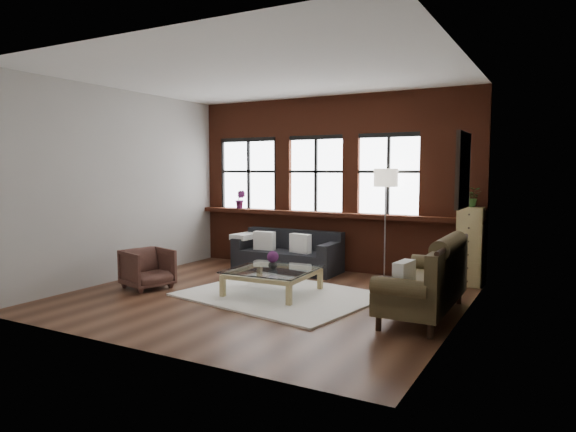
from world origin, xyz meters
The scene contains 26 objects.
floor centered at (0.00, 0.00, 0.00)m, with size 5.50×5.50×0.00m, color #402417.
ceiling centered at (0.00, 0.00, 3.20)m, with size 5.50×5.50×0.00m, color white.
wall_back centered at (0.00, 2.50, 1.60)m, with size 5.50×5.50×0.00m, color #A5A29A.
wall_front centered at (0.00, -2.50, 1.60)m, with size 5.50×5.50×0.00m, color #A5A29A.
wall_left centered at (-2.75, 0.00, 1.60)m, with size 5.00×5.00×0.00m, color #A5A29A.
wall_right centered at (2.75, 0.00, 1.60)m, with size 5.00×5.00×0.00m, color #A5A29A.
brick_backwall centered at (0.00, 2.44, 1.60)m, with size 5.50×0.12×3.20m, color #5C2515, non-canonical shape.
sill_ledge centered at (0.00, 2.35, 1.04)m, with size 5.50×0.30×0.08m, color #5C2515.
window_left centered at (-1.80, 2.45, 1.75)m, with size 1.38×0.10×1.50m, color black, non-canonical shape.
window_mid centered at (-0.30, 2.45, 1.75)m, with size 1.38×0.10×1.50m, color black, non-canonical shape.
window_right centered at (1.10, 2.45, 1.75)m, with size 1.38×0.10×1.50m, color black, non-canonical shape.
wall_poster centered at (2.72, 0.30, 1.85)m, with size 0.05×0.74×0.94m, color black, non-canonical shape.
shag_rug centered at (0.20, 0.19, 0.01)m, with size 2.67×2.09×0.03m, color white.
dark_sofa centered at (-0.63, 1.90, 0.36)m, with size 1.97×0.80×0.71m, color black, non-canonical shape.
pillow_a centered at (-1.05, 1.80, 0.55)m, with size 0.40×0.14×0.34m, color white.
pillow_b centered at (-0.30, 1.80, 0.55)m, with size 0.40×0.14×0.34m, color white.
vintage_settee centered at (2.30, 0.15, 0.52)m, with size 0.86×1.94×1.03m, color #42361E, non-canonical shape.
pillow_settee centered at (2.22, -0.44, 0.62)m, with size 0.14×0.38×0.34m, color white.
armchair centered at (-1.88, -0.38, 0.31)m, with size 0.67×0.69×0.62m, color #452A22.
coffee_table centered at (0.05, 0.22, 0.19)m, with size 1.19×1.19×0.40m, color tan, non-canonical shape.
vase centered at (0.05, 0.22, 0.46)m, with size 0.14×0.14×0.14m, color #B2B2B2.
flowers centered at (0.05, 0.22, 0.57)m, with size 0.17×0.17×0.17m, color #501B4C.
drawer_chest centered at (2.53, 2.26, 0.63)m, with size 0.39×0.39×1.27m, color tan.
potted_plant_top centered at (2.53, 2.26, 1.43)m, with size 0.28×0.24×0.31m, color #2D5923.
floor_lamp centered at (1.17, 2.07, 1.01)m, with size 0.40×0.40×2.03m, color #A5A5A8, non-canonical shape.
sill_plant centered at (-1.94, 2.32, 1.27)m, with size 0.20×0.16×0.37m, color #501B4C.
Camera 1 is at (3.86, -6.28, 1.85)m, focal length 32.00 mm.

